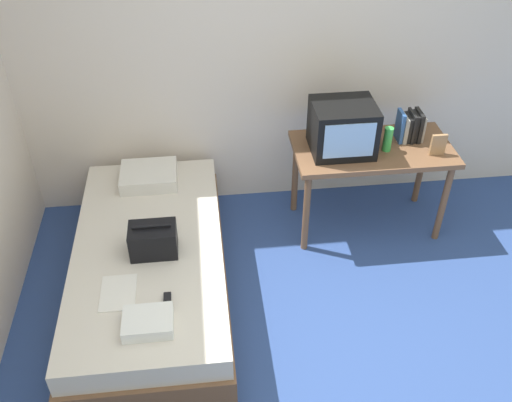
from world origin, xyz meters
TOP-DOWN VIEW (x-y plane):
  - ground_plane at (0.00, 0.00)m, footprint 8.00×8.00m
  - wall_back at (0.00, 2.00)m, footprint 5.20×0.10m
  - bed at (-1.01, 0.89)m, footprint 1.00×2.00m
  - desk at (0.63, 1.46)m, footprint 1.16×0.60m
  - tv at (0.38, 1.46)m, footprint 0.44×0.39m
  - water_bottle at (0.71, 1.41)m, footprint 0.06×0.06m
  - book_row at (0.92, 1.54)m, footprint 0.18×0.16m
  - picture_frame at (1.05, 1.31)m, footprint 0.11×0.02m
  - pillow at (-1.02, 1.61)m, footprint 0.41×0.35m
  - handbag at (-0.96, 0.82)m, footprint 0.30×0.20m
  - magazine at (-1.17, 0.48)m, footprint 0.21×0.29m
  - remote_dark at (-0.88, 0.36)m, footprint 0.04×0.16m
  - folded_towel at (-0.98, 0.20)m, footprint 0.28×0.22m

SIDE VIEW (x-z plane):
  - ground_plane at x=0.00m, z-range 0.00..0.00m
  - bed at x=-1.01m, z-range 0.00..0.43m
  - magazine at x=-1.17m, z-range 0.44..0.45m
  - remote_dark at x=-0.88m, z-range 0.44..0.46m
  - folded_towel at x=-0.98m, z-range 0.44..0.51m
  - pillow at x=-1.02m, z-range 0.44..0.54m
  - handbag at x=-0.96m, z-range 0.43..0.65m
  - desk at x=0.63m, z-range 0.27..0.99m
  - picture_frame at x=1.05m, z-range 0.72..0.88m
  - water_bottle at x=0.71m, z-range 0.72..0.91m
  - book_row at x=0.92m, z-range 0.71..0.94m
  - tv at x=0.38m, z-range 0.72..1.08m
  - wall_back at x=0.00m, z-range 0.00..2.60m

